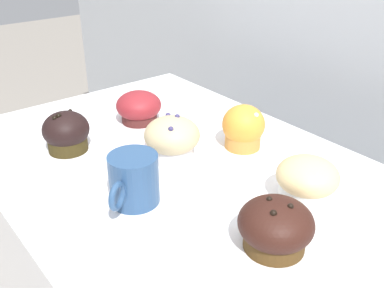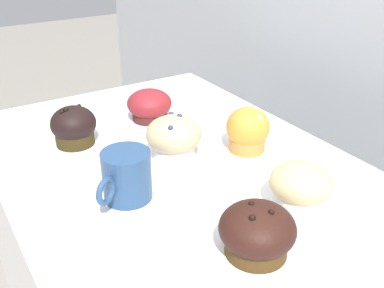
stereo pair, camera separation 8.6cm
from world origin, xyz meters
name	(u,v)px [view 1 (the left image)]	position (x,y,z in m)	size (l,w,h in m)	color
wall_back	(363,117)	(0.00, 0.60, 0.90)	(3.20, 0.10, 1.80)	#B2B7BC
muffin_front_center	(172,138)	(-0.06, 0.01, 1.00)	(0.11, 0.11, 0.09)	silver
muffin_back_left	(307,180)	(0.20, 0.10, 0.99)	(0.11, 0.11, 0.08)	white
muffin_back_right	(243,128)	(-0.01, 0.15, 1.00)	(0.09, 0.09, 0.09)	#C8843B
muffin_front_left	(275,227)	(0.25, -0.03, 0.99)	(0.11, 0.11, 0.08)	#483015
muffin_front_right	(66,133)	(-0.22, -0.14, 0.99)	(0.10, 0.10, 0.09)	#322810
muffin_back_center	(139,108)	(-0.25, 0.05, 0.99)	(0.11, 0.11, 0.07)	#491E1C
coffee_cup	(133,179)	(0.02, -0.13, 1.00)	(0.09, 0.12, 0.09)	navy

